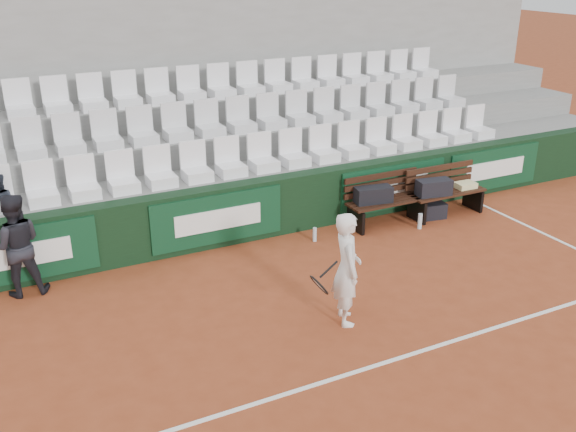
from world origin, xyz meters
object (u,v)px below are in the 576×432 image
object	(u,v)px
water_bottle_far	(420,221)
tennis_player	(347,269)
bench_left	(387,212)
sports_bag_left	(373,195)
water_bottle_near	(315,234)
ball_kid	(16,245)
sports_bag_right	(434,187)
bench_right	(446,203)
sports_bag_ground	(432,211)

from	to	relation	value
water_bottle_far	tennis_player	distance (m)	3.46
bench_left	sports_bag_left	world-z (taller)	sports_bag_left
water_bottle_near	tennis_player	bearing A→B (deg)	-109.63
sports_bag_left	water_bottle_far	world-z (taller)	sports_bag_left
sports_bag_left	ball_kid	distance (m)	5.75
ball_kid	water_bottle_far	bearing A→B (deg)	178.49
sports_bag_left	water_bottle_near	distance (m)	1.30
sports_bag_right	tennis_player	distance (m)	3.97
water_bottle_far	water_bottle_near	bearing A→B (deg)	169.55
sports_bag_left	sports_bag_right	size ratio (longest dim) A/B	1.05
bench_right	sports_bag_ground	xyz separation A→B (m)	(-0.32, -0.03, -0.08)
sports_bag_ground	water_bottle_near	xyz separation A→B (m)	(-2.40, 0.05, -0.02)
bench_left	water_bottle_near	world-z (taller)	bench_left
bench_left	sports_bag_left	distance (m)	0.47
bench_right	sports_bag_ground	size ratio (longest dim) A/B	3.21
bench_left	bench_right	bearing A→B (deg)	-4.91
bench_left	sports_bag_left	bearing A→B (deg)	173.17
sports_bag_ground	ball_kid	distance (m)	6.96
water_bottle_near	tennis_player	size ratio (longest dim) A/B	0.16
ball_kid	bench_right	bearing A→B (deg)	-178.33
water_bottle_far	ball_kid	xyz separation A→B (m)	(-6.43, 0.63, 0.61)
water_bottle_near	sports_bag_right	bearing A→B (deg)	-1.53
tennis_player	ball_kid	xyz separation A→B (m)	(-3.69, 2.65, -0.01)
bench_left	sports_bag_ground	xyz separation A→B (m)	(0.89, -0.13, -0.08)
bench_right	sports_bag_left	size ratio (longest dim) A/B	2.31
bench_right	water_bottle_far	xyz separation A→B (m)	(-0.82, -0.32, -0.09)
bench_left	ball_kid	world-z (taller)	ball_kid
bench_left	sports_bag_right	xyz separation A→B (m)	(0.88, -0.14, 0.37)
bench_right	sports_bag_right	size ratio (longest dim) A/B	2.44
water_bottle_near	water_bottle_far	size ratio (longest dim) A/B	0.88
bench_right	tennis_player	size ratio (longest dim) A/B	0.99
bench_left	tennis_player	distance (m)	3.43
sports_bag_ground	water_bottle_near	bearing A→B (deg)	178.72
sports_bag_left	sports_bag_right	xyz separation A→B (m)	(1.17, -0.18, 0.00)
bench_right	ball_kid	bearing A→B (deg)	177.55
bench_right	water_bottle_near	size ratio (longest dim) A/B	6.22
bench_left	bench_right	distance (m)	1.22
sports_bag_left	tennis_player	distance (m)	3.23
water_bottle_near	sports_bag_ground	bearing A→B (deg)	-1.28
water_bottle_near	ball_kid	xyz separation A→B (m)	(-4.53, 0.28, 0.62)
sports_bag_right	water_bottle_near	xyz separation A→B (m)	(-2.38, 0.06, -0.47)
water_bottle_near	ball_kid	bearing A→B (deg)	176.42
sports_bag_ground	water_bottle_far	bearing A→B (deg)	-149.26
bench_right	sports_bag_right	bearing A→B (deg)	-173.60
bench_left	water_bottle_near	size ratio (longest dim) A/B	6.22
water_bottle_far	tennis_player	size ratio (longest dim) A/B	0.18
sports_bag_left	sports_bag_right	bearing A→B (deg)	-8.61
bench_left	water_bottle_far	world-z (taller)	bench_left
sports_bag_right	water_bottle_near	bearing A→B (deg)	178.47
tennis_player	water_bottle_far	bearing A→B (deg)	36.37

